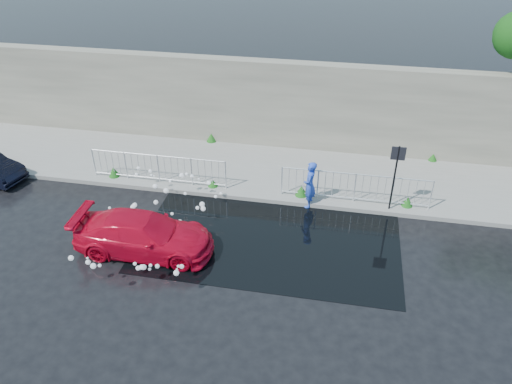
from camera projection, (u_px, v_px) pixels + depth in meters
ground at (248, 255)px, 14.95m from camera, size 90.00×90.00×0.00m
pavement at (275, 171)px, 19.06m from camera, size 30.00×4.00×0.15m
curb at (266, 199)px, 17.40m from camera, size 30.00×0.25×0.16m
retaining_wall at (284, 105)px, 19.91m from camera, size 30.00×0.60×3.50m
puddle at (270, 237)px, 15.70m from camera, size 8.00×5.00×0.01m
sign_post at (396, 168)px, 15.94m from camera, size 0.45×0.06×2.50m
railing_left at (158, 168)px, 17.97m from camera, size 5.05×0.05×1.10m
railing_right at (355, 187)px, 16.87m from camera, size 5.05×0.05×1.10m
weeds at (265, 172)px, 18.54m from camera, size 12.17×3.93×0.39m
water_spray at (160, 218)px, 15.50m from camera, size 3.65×5.47×1.08m
red_car at (144, 234)px, 14.82m from camera, size 4.20×1.80×1.21m
person at (310, 185)px, 16.75m from camera, size 0.44×0.64×1.69m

